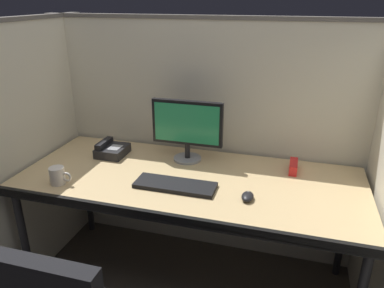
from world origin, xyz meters
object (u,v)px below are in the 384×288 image
(keyboard_main, at_px, (175,185))
(coffee_mug, at_px, (58,176))
(monitor_center, at_px, (187,127))
(desk_phone, at_px, (112,150))
(red_stapler, at_px, (293,167))
(computer_mouse, at_px, (248,196))
(desk, at_px, (189,186))

(keyboard_main, relative_size, coffee_mug, 3.41)
(monitor_center, distance_m, keyboard_main, 0.41)
(keyboard_main, relative_size, desk_phone, 2.26)
(keyboard_main, relative_size, red_stapler, 2.87)
(red_stapler, xyz_separation_m, coffee_mug, (-1.20, -0.51, 0.02))
(computer_mouse, height_order, red_stapler, red_stapler)
(desk, distance_m, red_stapler, 0.61)
(keyboard_main, xyz_separation_m, computer_mouse, (0.39, -0.02, 0.01))
(monitor_center, relative_size, coffee_mug, 3.41)
(computer_mouse, height_order, coffee_mug, coffee_mug)
(monitor_center, distance_m, computer_mouse, 0.60)
(desk, distance_m, monitor_center, 0.36)
(desk, bearing_deg, keyboard_main, -109.14)
(desk, bearing_deg, monitor_center, 108.71)
(desk_phone, distance_m, coffee_mug, 0.44)
(keyboard_main, bearing_deg, coffee_mug, -167.32)
(desk_phone, relative_size, red_stapler, 1.27)
(desk, distance_m, keyboard_main, 0.14)
(monitor_center, distance_m, desk_phone, 0.52)
(monitor_center, relative_size, desk_phone, 2.26)
(desk, relative_size, computer_mouse, 19.79)
(keyboard_main, bearing_deg, monitor_center, 96.33)
(monitor_center, height_order, coffee_mug, monitor_center)
(keyboard_main, xyz_separation_m, red_stapler, (0.59, 0.37, 0.02))
(computer_mouse, relative_size, coffee_mug, 0.76)
(desk_phone, xyz_separation_m, red_stapler, (1.11, 0.08, -0.01))
(computer_mouse, bearing_deg, keyboard_main, 176.62)
(keyboard_main, xyz_separation_m, coffee_mug, (-0.61, -0.14, 0.04))
(desk, relative_size, red_stapler, 12.67)
(monitor_center, bearing_deg, desk, -71.29)
(desk_phone, height_order, red_stapler, desk_phone)
(monitor_center, distance_m, coffee_mug, 0.77)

